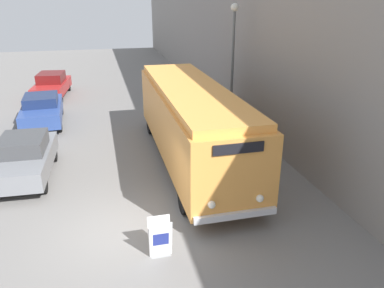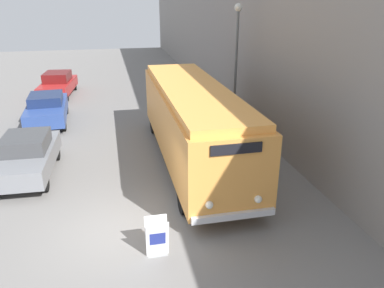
# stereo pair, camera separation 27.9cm
# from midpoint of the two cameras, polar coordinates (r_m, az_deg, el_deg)

# --- Properties ---
(ground_plane) EXTENTS (80.00, 80.00, 0.00)m
(ground_plane) POSITION_cam_midpoint_polar(r_m,az_deg,el_deg) (11.09, -10.09, -13.14)
(ground_plane) COLOR slate
(building_wall_right) EXTENTS (0.30, 60.00, 8.95)m
(building_wall_right) POSITION_cam_midpoint_polar(r_m,az_deg,el_deg) (20.48, 8.00, 16.50)
(building_wall_right) COLOR gray
(building_wall_right) RESTS_ON ground_plane
(vintage_bus) EXTENTS (2.54, 10.34, 3.09)m
(vintage_bus) POSITION_cam_midpoint_polar(r_m,az_deg,el_deg) (14.59, 0.68, 3.68)
(vintage_bus) COLOR black
(vintage_bus) RESTS_ON ground_plane
(sign_board) EXTENTS (0.58, 0.40, 1.08)m
(sign_board) POSITION_cam_midpoint_polar(r_m,az_deg,el_deg) (9.86, -4.51, -14.06)
(sign_board) COLOR gray
(sign_board) RESTS_ON ground_plane
(streetlamp) EXTENTS (0.36, 0.36, 5.95)m
(streetlamp) POSITION_cam_midpoint_polar(r_m,az_deg,el_deg) (18.01, 7.27, 13.99)
(streetlamp) COLOR #595E60
(streetlamp) RESTS_ON ground_plane
(parked_car_near) EXTENTS (1.95, 4.17, 1.56)m
(parked_car_near) POSITION_cam_midpoint_polar(r_m,az_deg,el_deg) (14.94, -23.33, -1.65)
(parked_car_near) COLOR black
(parked_car_near) RESTS_ON ground_plane
(parked_car_mid) EXTENTS (2.11, 4.49, 1.52)m
(parked_car_mid) POSITION_cam_midpoint_polar(r_m,az_deg,el_deg) (20.92, -20.88, 5.08)
(parked_car_mid) COLOR black
(parked_car_mid) RESTS_ON ground_plane
(parked_car_far) EXTENTS (2.27, 4.57, 1.55)m
(parked_car_far) POSITION_cam_midpoint_polar(r_m,az_deg,el_deg) (26.66, -19.48, 8.59)
(parked_car_far) COLOR black
(parked_car_far) RESTS_ON ground_plane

